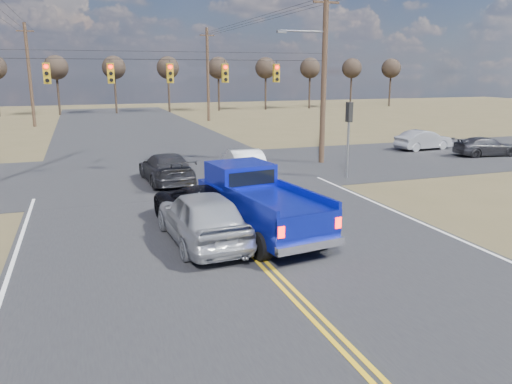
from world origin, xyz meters
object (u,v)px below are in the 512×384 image
object	(u,v)px
black_suv	(201,205)
white_car_queue	(244,163)
cross_car_east_far	(486,147)
dgrey_car_queue	(166,168)
cross_car_east_near	(424,140)
silver_suv	(202,217)
pickup_truck	(258,203)

from	to	relation	value
black_suv	white_car_queue	size ratio (longest dim) A/B	1.19
white_car_queue	cross_car_east_far	size ratio (longest dim) A/B	1.07
dgrey_car_queue	cross_car_east_near	bearing A→B (deg)	-168.65
white_car_queue	silver_suv	bearing A→B (deg)	70.41
black_suv	cross_car_east_far	xyz separation A→B (m)	(21.07, 8.73, -0.14)
cross_car_east_near	silver_suv	bearing A→B (deg)	119.84
pickup_truck	white_car_queue	world-z (taller)	pickup_truck
cross_car_east_near	cross_car_east_far	bearing A→B (deg)	-155.46
black_suv	white_car_queue	bearing A→B (deg)	-123.90
white_car_queue	dgrey_car_queue	size ratio (longest dim) A/B	0.89
black_suv	silver_suv	bearing A→B (deg)	71.57
cross_car_east_near	pickup_truck	bearing A→B (deg)	122.43
white_car_queue	pickup_truck	bearing A→B (deg)	80.75
white_car_queue	dgrey_car_queue	distance (m)	4.03
white_car_queue	dgrey_car_queue	xyz separation A→B (m)	(-4.03, 0.00, -0.01)
pickup_truck	cross_car_east_near	distance (m)	22.27
pickup_truck	dgrey_car_queue	xyz separation A→B (m)	(-1.57, 9.17, -0.35)
pickup_truck	cross_car_east_far	bearing A→B (deg)	19.77
silver_suv	white_car_queue	xyz separation A→B (m)	(4.44, 9.38, -0.13)
silver_suv	cross_car_east_near	world-z (taller)	silver_suv
pickup_truck	dgrey_car_queue	bearing A→B (deg)	91.53
white_car_queue	cross_car_east_far	world-z (taller)	white_car_queue
silver_suv	black_suv	xyz separation A→B (m)	(0.41, 1.83, -0.13)
black_suv	cross_car_east_far	world-z (taller)	black_suv
silver_suv	dgrey_car_queue	bearing A→B (deg)	-95.43
silver_suv	pickup_truck	bearing A→B (deg)	-177.13
white_car_queue	black_suv	bearing A→B (deg)	67.65
white_car_queue	cross_car_east_near	size ratio (longest dim) A/B	1.09
silver_suv	black_suv	bearing A→B (deg)	-105.55
pickup_truck	cross_car_east_near	bearing A→B (deg)	30.59
silver_suv	white_car_queue	size ratio (longest dim) A/B	1.13
dgrey_car_queue	cross_car_east_far	bearing A→B (deg)	-179.59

